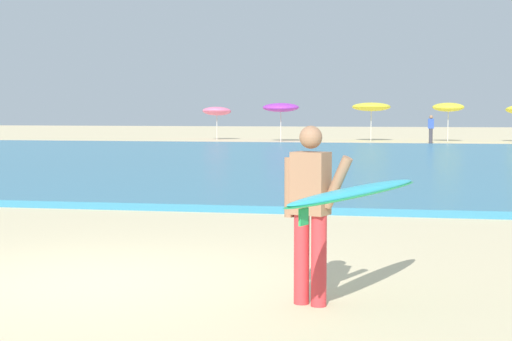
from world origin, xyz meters
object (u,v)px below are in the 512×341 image
beach_umbrella_2 (371,107)px  beachgoer_near_row_left (431,128)px  surfer_with_board (333,200)px  beach_umbrella_3 (448,107)px  beach_umbrella_0 (217,111)px  beach_umbrella_1 (281,107)px

beach_umbrella_2 → beachgoer_near_row_left: beach_umbrella_2 is taller
surfer_with_board → beach_umbrella_3: bearing=85.6°
surfer_with_board → beach_umbrella_2: (-1.37, 40.54, 1.01)m
beach_umbrella_2 → beach_umbrella_3: size_ratio=1.01×
beach_umbrella_2 → beach_umbrella_3: (4.45, -0.26, -0.02)m
beach_umbrella_3 → beach_umbrella_0: bearing=177.8°
beach_umbrella_3 → beachgoer_near_row_left: 3.18m
surfer_with_board → beach_umbrella_0: beach_umbrella_0 is taller
beach_umbrella_2 → beach_umbrella_3: beach_umbrella_2 is taller
beach_umbrella_0 → beach_umbrella_2: bearing=-1.6°
beach_umbrella_0 → beach_umbrella_1: bearing=-24.0°
beach_umbrella_0 → surfer_with_board: bearing=-75.1°
surfer_with_board → beachgoer_near_row_left: surfer_with_board is taller
beach_umbrella_1 → beach_umbrella_0: bearing=156.0°
beach_umbrella_2 → beachgoer_near_row_left: 4.70m
beach_umbrella_1 → surfer_with_board: bearing=-80.4°
beach_umbrella_3 → beach_umbrella_2: bearing=176.6°
surfer_with_board → beachgoer_near_row_left: size_ratio=1.70×
beach_umbrella_0 → beach_umbrella_3: (13.95, -0.53, 0.23)m
beach_umbrella_2 → beach_umbrella_0: bearing=178.4°
beach_umbrella_0 → beachgoer_near_row_left: (12.90, -3.29, -0.94)m
surfer_with_board → beach_umbrella_3: (3.08, 40.28, 0.99)m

